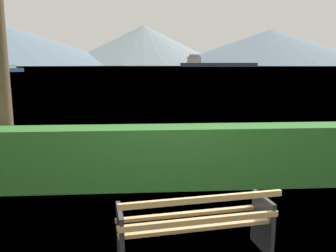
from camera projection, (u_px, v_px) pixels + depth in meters
water_surface at (144, 67)px, 305.30m from camera, size 620.00×620.00×0.00m
park_bench at (196, 225)px, 3.93m from camera, size 1.87×0.83×0.87m
hedge_row at (175, 157)px, 6.32m from camera, size 8.80×0.65×1.12m
cargo_ship_large at (212, 63)px, 293.87m from camera, size 65.64×16.81×10.40m
sailboat_mid at (11, 69)px, 99.57m from camera, size 5.81×7.30×2.08m
distant_hills at (104, 45)px, 548.61m from camera, size 802.71×415.76×66.66m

